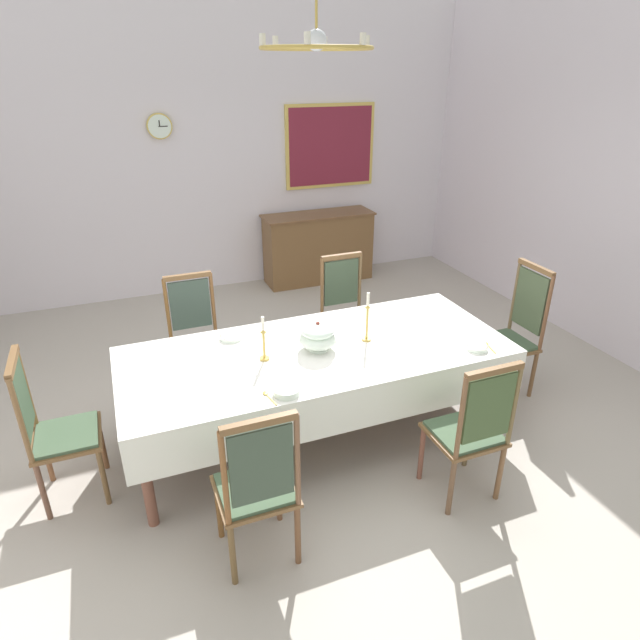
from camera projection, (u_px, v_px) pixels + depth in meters
ground at (317, 435)px, 4.32m from camera, size 6.40×6.83×0.04m
back_wall at (212, 150)px, 6.47m from camera, size 6.40×0.08×3.43m
dining_table at (317, 358)px, 4.01m from camera, size 2.83×1.16×0.75m
tablecloth at (317, 358)px, 4.01m from camera, size 2.85×1.18×0.33m
chair_south_a at (257, 486)px, 2.99m from camera, size 0.44×0.42×1.08m
chair_north_a at (196, 335)px, 4.65m from camera, size 0.44×0.42×1.06m
chair_south_b at (471, 429)px, 3.47m from camera, size 0.44×0.42×1.07m
chair_north_b at (346, 310)px, 5.12m from camera, size 0.44×0.42×1.06m
chair_head_west at (53, 428)px, 3.47m from camera, size 0.42×0.44×1.08m
chair_head_east at (514, 331)px, 4.66m from camera, size 0.42×0.44×1.16m
soup_tureen at (318, 336)px, 3.93m from camera, size 0.28×0.28×0.23m
candlestick_west at (264, 343)px, 3.79m from camera, size 0.07×0.07×0.33m
candlestick_east at (367, 321)px, 4.04m from camera, size 0.07×0.07×0.39m
bowl_near_left at (477, 347)px, 3.97m from camera, size 0.15×0.15×0.03m
bowl_near_right at (286, 390)px, 3.44m from camera, size 0.17×0.17×0.04m
bowl_far_left at (231, 337)px, 4.13m from camera, size 0.17×0.17×0.03m
spoon_primary at (487, 345)px, 4.04m from camera, size 0.05×0.18×0.01m
spoon_secondary at (267, 395)px, 3.43m from camera, size 0.05×0.18×0.01m
sideboard at (318, 247)px, 7.15m from camera, size 1.44×0.48×0.90m
mounted_clock at (159, 126)px, 6.08m from camera, size 0.28×0.06×0.28m
framed_painting at (330, 146)px, 6.92m from camera, size 1.20×0.05×1.03m
chandelier at (317, 46)px, 3.12m from camera, size 0.68×0.67×0.66m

